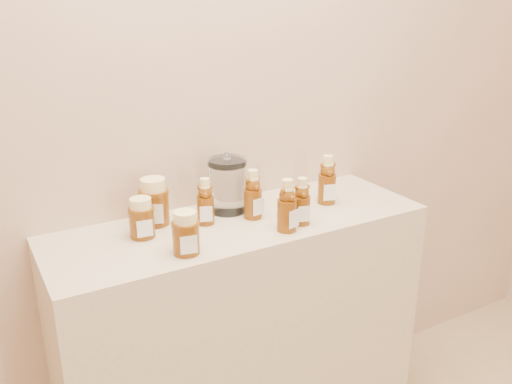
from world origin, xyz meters
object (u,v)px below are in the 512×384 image
bear_bottle_back_left (205,198)px  display_table (242,343)px  honey_jar_left (142,218)px  bear_bottle_front_left (287,202)px  glass_canister (228,183)px

bear_bottle_back_left → display_table: bearing=1.2°
honey_jar_left → bear_bottle_front_left: bearing=-17.2°
bear_bottle_back_left → bear_bottle_front_left: size_ratio=0.91×
bear_bottle_front_left → display_table: bearing=109.8°
bear_bottle_front_left → honey_jar_left: bearing=142.5°
bear_bottle_front_left → glass_canister: size_ratio=0.95×
honey_jar_left → glass_canister: size_ratio=0.62×
bear_bottle_front_left → honey_jar_left: size_ratio=1.52×
glass_canister → display_table: bearing=-92.7°
honey_jar_left → glass_canister: glass_canister is taller
honey_jar_left → bear_bottle_back_left: bearing=5.8°
glass_canister → bear_bottle_front_left: bearing=-70.2°
honey_jar_left → glass_canister: 0.31m
display_table → glass_canister: glass_canister is taller
bear_bottle_back_left → bear_bottle_front_left: bearing=-19.8°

